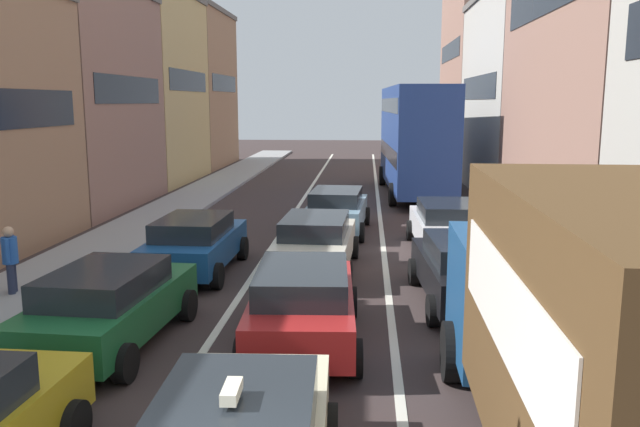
% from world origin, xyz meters
% --- Properties ---
extents(sidewalk_left, '(2.60, 64.00, 0.14)m').
position_xyz_m(sidewalk_left, '(-6.70, 20.00, 0.07)').
color(sidewalk_left, '#989898').
rests_on(sidewalk_left, ground).
extents(lane_stripe_left, '(0.16, 60.00, 0.01)m').
position_xyz_m(lane_stripe_left, '(-1.70, 20.00, 0.01)').
color(lane_stripe_left, silver).
rests_on(lane_stripe_left, ground).
extents(lane_stripe_right, '(0.16, 60.00, 0.01)m').
position_xyz_m(lane_stripe_right, '(1.70, 20.00, 0.01)').
color(lane_stripe_right, silver).
rests_on(lane_stripe_right, ground).
extents(building_row_left, '(7.20, 43.90, 10.48)m').
position_xyz_m(building_row_left, '(-12.00, 23.57, 4.62)').
color(building_row_left, gray).
rests_on(building_row_left, ground).
extents(building_row_right, '(7.20, 43.90, 14.02)m').
position_xyz_m(building_row_right, '(9.90, 22.60, 6.19)').
color(building_row_right, '#936B5B').
rests_on(building_row_right, ground).
extents(removalist_box_truck, '(2.81, 7.74, 3.58)m').
position_xyz_m(removalist_box_truck, '(3.70, 2.90, 1.97)').
color(removalist_box_truck, navy).
rests_on(removalist_box_truck, ground).
extents(sedan_centre_lane_second, '(2.23, 4.38, 1.49)m').
position_xyz_m(sedan_centre_lane_second, '(0.04, 7.24, 0.80)').
color(sedan_centre_lane_second, '#A51E1E').
rests_on(sedan_centre_lane_second, ground).
extents(wagon_left_lane_second, '(2.28, 4.40, 1.49)m').
position_xyz_m(wagon_left_lane_second, '(-3.44, 6.88, 0.80)').
color(wagon_left_lane_second, '#19592D').
rests_on(wagon_left_lane_second, ground).
extents(hatchback_centre_lane_third, '(2.20, 4.37, 1.49)m').
position_xyz_m(hatchback_centre_lane_third, '(-0.13, 12.33, 0.80)').
color(hatchback_centre_lane_third, beige).
rests_on(hatchback_centre_lane_third, ground).
extents(sedan_left_lane_third, '(2.12, 4.33, 1.49)m').
position_xyz_m(sedan_left_lane_third, '(-3.24, 11.98, 0.80)').
color(sedan_left_lane_third, '#194C8C').
rests_on(sedan_left_lane_third, ground).
extents(coupe_centre_lane_fourth, '(2.27, 4.40, 1.49)m').
position_xyz_m(coupe_centre_lane_fourth, '(0.17, 17.38, 0.80)').
color(coupe_centre_lane_fourth, '#759EB7').
rests_on(coupe_centre_lane_fourth, ground).
extents(sedan_right_lane_behind_truck, '(2.26, 4.40, 1.49)m').
position_xyz_m(sedan_right_lane_behind_truck, '(3.34, 9.84, 0.80)').
color(sedan_right_lane_behind_truck, black).
rests_on(sedan_right_lane_behind_truck, ground).
extents(wagon_right_lane_far, '(2.14, 4.34, 1.49)m').
position_xyz_m(wagon_right_lane_far, '(3.55, 14.88, 0.80)').
color(wagon_right_lane_far, silver).
rests_on(wagon_right_lane_far, ground).
extents(bus_mid_queue_primary, '(3.12, 10.59, 5.06)m').
position_xyz_m(bus_mid_queue_primary, '(3.41, 26.34, 2.83)').
color(bus_mid_queue_primary, navy).
rests_on(bus_mid_queue_primary, ground).
extents(pedestrian_near_kerb, '(0.34, 0.52, 1.66)m').
position_xyz_m(pedestrian_near_kerb, '(-6.77, 9.50, 0.95)').
color(pedestrian_near_kerb, '#262D47').
rests_on(pedestrian_near_kerb, ground).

